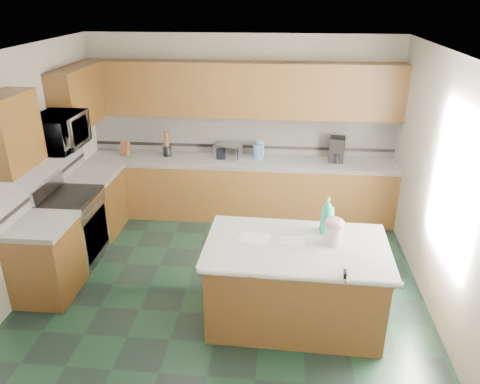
# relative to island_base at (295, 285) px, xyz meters

# --- Properties ---
(floor) EXTENTS (4.60, 4.60, 0.00)m
(floor) POSITION_rel_island_base_xyz_m (-0.80, 0.45, -0.43)
(floor) COLOR black
(floor) RESTS_ON ground
(ceiling) EXTENTS (4.60, 4.60, 0.00)m
(ceiling) POSITION_rel_island_base_xyz_m (-0.80, 0.45, 2.27)
(ceiling) COLOR white
(ceiling) RESTS_ON ground
(wall_back) EXTENTS (4.60, 0.04, 2.70)m
(wall_back) POSITION_rel_island_base_xyz_m (-0.80, 2.77, 0.92)
(wall_back) COLOR beige
(wall_back) RESTS_ON ground
(wall_front) EXTENTS (4.60, 0.04, 2.70)m
(wall_front) POSITION_rel_island_base_xyz_m (-0.80, -1.87, 0.92)
(wall_front) COLOR beige
(wall_front) RESTS_ON ground
(wall_left) EXTENTS (0.04, 4.60, 2.70)m
(wall_left) POSITION_rel_island_base_xyz_m (-3.12, 0.45, 0.92)
(wall_left) COLOR beige
(wall_left) RESTS_ON ground
(wall_right) EXTENTS (0.04, 4.60, 2.70)m
(wall_right) POSITION_rel_island_base_xyz_m (1.52, 0.45, 0.92)
(wall_right) COLOR beige
(wall_right) RESTS_ON ground
(back_base_cab) EXTENTS (4.60, 0.60, 0.86)m
(back_base_cab) POSITION_rel_island_base_xyz_m (-0.80, 2.45, 0.00)
(back_base_cab) COLOR #35200A
(back_base_cab) RESTS_ON ground
(back_countertop) EXTENTS (4.60, 0.64, 0.06)m
(back_countertop) POSITION_rel_island_base_xyz_m (-0.80, 2.45, 0.46)
(back_countertop) COLOR white
(back_countertop) RESTS_ON back_base_cab
(back_upper_cab) EXTENTS (4.60, 0.33, 0.78)m
(back_upper_cab) POSITION_rel_island_base_xyz_m (-0.80, 2.58, 1.51)
(back_upper_cab) COLOR #35200A
(back_upper_cab) RESTS_ON wall_back
(back_backsplash) EXTENTS (4.60, 0.02, 0.63)m
(back_backsplash) POSITION_rel_island_base_xyz_m (-0.80, 2.74, 0.81)
(back_backsplash) COLOR silver
(back_backsplash) RESTS_ON back_countertop
(back_accent_band) EXTENTS (4.60, 0.01, 0.05)m
(back_accent_band) POSITION_rel_island_base_xyz_m (-0.80, 2.73, 0.61)
(back_accent_band) COLOR black
(back_accent_band) RESTS_ON back_countertop
(left_base_cab_rear) EXTENTS (0.60, 0.82, 0.86)m
(left_base_cab_rear) POSITION_rel_island_base_xyz_m (-2.80, 1.74, 0.00)
(left_base_cab_rear) COLOR #35200A
(left_base_cab_rear) RESTS_ON ground
(left_counter_rear) EXTENTS (0.64, 0.82, 0.06)m
(left_counter_rear) POSITION_rel_island_base_xyz_m (-2.80, 1.74, 0.46)
(left_counter_rear) COLOR white
(left_counter_rear) RESTS_ON left_base_cab_rear
(left_base_cab_front) EXTENTS (0.60, 0.72, 0.86)m
(left_base_cab_front) POSITION_rel_island_base_xyz_m (-2.80, 0.21, 0.00)
(left_base_cab_front) COLOR #35200A
(left_base_cab_front) RESTS_ON ground
(left_counter_front) EXTENTS (0.64, 0.72, 0.06)m
(left_counter_front) POSITION_rel_island_base_xyz_m (-2.80, 0.21, 0.46)
(left_counter_front) COLOR white
(left_counter_front) RESTS_ON left_base_cab_front
(left_backsplash) EXTENTS (0.02, 2.30, 0.63)m
(left_backsplash) POSITION_rel_island_base_xyz_m (-3.09, 1.00, 0.81)
(left_backsplash) COLOR silver
(left_backsplash) RESTS_ON wall_left
(left_accent_band) EXTENTS (0.01, 2.30, 0.05)m
(left_accent_band) POSITION_rel_island_base_xyz_m (-3.08, 1.00, 0.61)
(left_accent_band) COLOR black
(left_accent_band) RESTS_ON wall_left
(left_upper_cab_rear) EXTENTS (0.33, 1.09, 0.78)m
(left_upper_cab_rear) POSITION_rel_island_base_xyz_m (-2.93, 1.87, 1.51)
(left_upper_cab_rear) COLOR #35200A
(left_upper_cab_rear) RESTS_ON wall_left
(left_upper_cab_front) EXTENTS (0.33, 0.72, 0.78)m
(left_upper_cab_front) POSITION_rel_island_base_xyz_m (-2.93, 0.21, 1.51)
(left_upper_cab_front) COLOR #35200A
(left_upper_cab_front) RESTS_ON wall_left
(range_body) EXTENTS (0.60, 0.76, 0.88)m
(range_body) POSITION_rel_island_base_xyz_m (-2.80, 0.95, 0.01)
(range_body) COLOR #B7B7BC
(range_body) RESTS_ON ground
(range_oven_door) EXTENTS (0.02, 0.68, 0.55)m
(range_oven_door) POSITION_rel_island_base_xyz_m (-2.51, 0.95, -0.03)
(range_oven_door) COLOR black
(range_oven_door) RESTS_ON range_body
(range_cooktop) EXTENTS (0.62, 0.78, 0.04)m
(range_cooktop) POSITION_rel_island_base_xyz_m (-2.80, 0.95, 0.47)
(range_cooktop) COLOR black
(range_cooktop) RESTS_ON range_body
(range_handle) EXTENTS (0.02, 0.66, 0.02)m
(range_handle) POSITION_rel_island_base_xyz_m (-2.48, 0.95, 0.35)
(range_handle) COLOR #B7B7BC
(range_handle) RESTS_ON range_body
(range_backguard) EXTENTS (0.06, 0.76, 0.18)m
(range_backguard) POSITION_rel_island_base_xyz_m (-3.06, 0.95, 0.59)
(range_backguard) COLOR #B7B7BC
(range_backguard) RESTS_ON range_body
(microwave) EXTENTS (0.50, 0.73, 0.41)m
(microwave) POSITION_rel_island_base_xyz_m (-2.80, 0.95, 1.30)
(microwave) COLOR #B7B7BC
(microwave) RESTS_ON wall_left
(island_base) EXTENTS (1.77, 1.05, 0.86)m
(island_base) POSITION_rel_island_base_xyz_m (0.00, 0.00, 0.00)
(island_base) COLOR #35200A
(island_base) RESTS_ON ground
(island_top) EXTENTS (1.87, 1.15, 0.06)m
(island_top) POSITION_rel_island_base_xyz_m (0.00, -0.00, 0.46)
(island_top) COLOR white
(island_top) RESTS_ON island_base
(island_bullnose) EXTENTS (1.84, 0.12, 0.06)m
(island_bullnose) POSITION_rel_island_base_xyz_m (0.00, -0.55, 0.46)
(island_bullnose) COLOR white
(island_bullnose) RESTS_ON island_base
(treat_jar) EXTENTS (0.20, 0.20, 0.19)m
(treat_jar) POSITION_rel_island_base_xyz_m (0.36, 0.06, 0.59)
(treat_jar) COLOR beige
(treat_jar) RESTS_ON island_top
(treat_jar_lid) EXTENTS (0.20, 0.20, 0.13)m
(treat_jar_lid) POSITION_rel_island_base_xyz_m (0.36, 0.06, 0.71)
(treat_jar_lid) COLOR #DAA1B4
(treat_jar_lid) RESTS_ON treat_jar
(treat_jar_knob) EXTENTS (0.07, 0.02, 0.02)m
(treat_jar_knob) POSITION_rel_island_base_xyz_m (0.36, 0.06, 0.76)
(treat_jar_knob) COLOR tan
(treat_jar_knob) RESTS_ON treat_jar_lid
(treat_jar_knob_end_l) EXTENTS (0.03, 0.03, 0.03)m
(treat_jar_knob_end_l) POSITION_rel_island_base_xyz_m (0.33, 0.06, 0.76)
(treat_jar_knob_end_l) COLOR tan
(treat_jar_knob_end_l) RESTS_ON treat_jar_lid
(treat_jar_knob_end_r) EXTENTS (0.03, 0.03, 0.03)m
(treat_jar_knob_end_r) POSITION_rel_island_base_xyz_m (0.39, 0.06, 0.76)
(treat_jar_knob_end_r) COLOR tan
(treat_jar_knob_end_r) RESTS_ON treat_jar_lid
(soap_bottle_island) EXTENTS (0.20, 0.20, 0.40)m
(soap_bottle_island) POSITION_rel_island_base_xyz_m (0.31, 0.28, 0.69)
(soap_bottle_island) COLOR teal
(soap_bottle_island) RESTS_ON island_top
(paper_sheet_a) EXTENTS (0.25, 0.19, 0.00)m
(paper_sheet_a) POSITION_rel_island_base_xyz_m (-0.04, 0.07, 0.49)
(paper_sheet_a) COLOR white
(paper_sheet_a) RESTS_ON island_top
(paper_sheet_b) EXTENTS (0.35, 0.28, 0.00)m
(paper_sheet_b) POSITION_rel_island_base_xyz_m (-0.43, 0.10, 0.49)
(paper_sheet_b) COLOR white
(paper_sheet_b) RESTS_ON island_top
(clamp_body) EXTENTS (0.03, 0.09, 0.08)m
(clamp_body) POSITION_rel_island_base_xyz_m (0.41, -0.53, 0.50)
(clamp_body) COLOR black
(clamp_body) RESTS_ON island_top
(clamp_handle) EXTENTS (0.01, 0.06, 0.01)m
(clamp_handle) POSITION_rel_island_base_xyz_m (0.41, -0.58, 0.48)
(clamp_handle) COLOR black
(clamp_handle) RESTS_ON island_top
(knife_block) EXTENTS (0.14, 0.17, 0.23)m
(knife_block) POSITION_rel_island_base_xyz_m (-2.57, 2.50, 0.60)
(knife_block) COLOR #472814
(knife_block) RESTS_ON back_countertop
(utensil_crock) EXTENTS (0.13, 0.13, 0.16)m
(utensil_crock) POSITION_rel_island_base_xyz_m (-1.92, 2.53, 0.57)
(utensil_crock) COLOR black
(utensil_crock) RESTS_ON back_countertop
(utensil_bundle) EXTENTS (0.07, 0.07, 0.23)m
(utensil_bundle) POSITION_rel_island_base_xyz_m (-1.92, 2.53, 0.76)
(utensil_bundle) COLOR #472814
(utensil_bundle) RESTS_ON utensil_crock
(toaster_oven) EXTENTS (0.43, 0.36, 0.21)m
(toaster_oven) POSITION_rel_island_base_xyz_m (-0.98, 2.50, 0.60)
(toaster_oven) COLOR #B7B7BC
(toaster_oven) RESTS_ON back_countertop
(toaster_oven_door) EXTENTS (0.33, 0.01, 0.17)m
(toaster_oven_door) POSITION_rel_island_base_xyz_m (-0.98, 2.38, 0.60)
(toaster_oven_door) COLOR black
(toaster_oven_door) RESTS_ON toaster_oven
(paper_towel) EXTENTS (0.12, 0.12, 0.27)m
(paper_towel) POSITION_rel_island_base_xyz_m (-0.51, 2.55, 0.63)
(paper_towel) COLOR white
(paper_towel) RESTS_ON back_countertop
(paper_towel_base) EXTENTS (0.18, 0.18, 0.01)m
(paper_towel_base) POSITION_rel_island_base_xyz_m (-0.51, 2.55, 0.50)
(paper_towel_base) COLOR #B7B7BC
(paper_towel_base) RESTS_ON back_countertop
(water_jug) EXTENTS (0.15, 0.15, 0.24)m
(water_jug) POSITION_rel_island_base_xyz_m (-0.54, 2.51, 0.61)
(water_jug) COLOR #4C87BD
(water_jug) RESTS_ON back_countertop
(water_jug_neck) EXTENTS (0.07, 0.07, 0.03)m
(water_jug_neck) POSITION_rel_island_base_xyz_m (-0.54, 2.51, 0.75)
(water_jug_neck) COLOR #4C87BD
(water_jug_neck) RESTS_ON water_jug
(coffee_maker) EXTENTS (0.25, 0.26, 0.37)m
(coffee_maker) POSITION_rel_island_base_xyz_m (0.62, 2.53, 0.67)
(coffee_maker) COLOR black
(coffee_maker) RESTS_ON back_countertop
(coffee_carafe) EXTENTS (0.15, 0.15, 0.15)m
(coffee_carafe) POSITION_rel_island_base_xyz_m (0.62, 2.48, 0.57)
(coffee_carafe) COLOR black
(coffee_carafe) RESTS_ON back_countertop
(soap_bottle_back) EXTENTS (0.13, 0.13, 0.24)m
(soap_bottle_back) POSITION_rel_island_base_xyz_m (0.65, 2.50, 0.61)
(soap_bottle_back) COLOR white
(soap_bottle_back) RESTS_ON back_countertop
(soap_back_cap) EXTENTS (0.02, 0.02, 0.03)m
(soap_back_cap) POSITION_rel_island_base_xyz_m (0.65, 2.50, 0.74)
(soap_back_cap) COLOR red
(soap_back_cap) RESTS_ON soap_bottle_back
(window_light_proxy) EXTENTS (0.02, 1.40, 1.10)m
(window_light_proxy) POSITION_rel_island_base_xyz_m (1.49, 0.25, 1.07)
(window_light_proxy) COLOR white
(window_light_proxy) RESTS_ON wall_right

